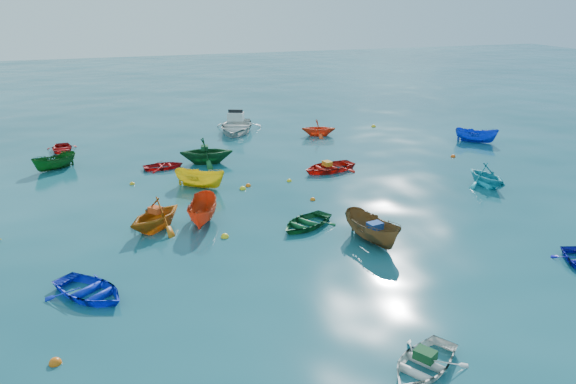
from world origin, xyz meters
name	(u,v)px	position (x,y,z in m)	size (l,w,h in m)	color
ground	(323,236)	(0.00, 0.00, 0.00)	(160.00, 160.00, 0.00)	#093A46
dinghy_blue_sw	(90,296)	(-9.96, -2.35, 0.00)	(2.28, 3.18, 0.66)	#1029CE
dinghy_white_near	(422,369)	(-0.75, -9.78, 0.00)	(2.04, 2.85, 0.59)	white
sampan_brown_mid	(372,242)	(1.80, -1.31, 0.00)	(1.31, 3.47, 1.34)	brown
dinghy_orange_w	(156,229)	(-7.07, 3.09, 0.00)	(2.65, 3.08, 1.62)	#BD6411
sampan_yellow_mid	(200,187)	(-4.10, 8.38, 0.00)	(1.16, 3.07, 1.19)	gold
dinghy_green_e	(306,226)	(-0.37, 1.23, 0.00)	(2.11, 2.95, 0.61)	#13552A
dinghy_cyan_se	(485,186)	(11.34, 3.58, 0.00)	(2.31, 2.68, 1.41)	#1C9CB0
dinghy_red_nw	(164,168)	(-5.64, 12.71, 0.00)	(1.76, 2.47, 0.51)	#B30E10
sampan_orange_n	(204,222)	(-4.83, 3.25, 0.00)	(1.26, 3.34, 1.29)	#BF3612
dinghy_green_n	(207,163)	(-2.87, 12.96, 0.00)	(2.87, 3.33, 1.75)	#124F23
dinghy_red_ne	(328,171)	(3.93, 8.97, 0.00)	(2.44, 3.41, 0.71)	red
sampan_blue_far	(476,142)	(16.84, 12.09, 0.00)	(1.14, 3.03, 1.17)	#0F33BD
dinghy_red_far	(62,151)	(-11.85, 18.89, 0.00)	(2.01, 2.81, 0.58)	#AB0F0E
dinghy_orange_far	(318,136)	(6.62, 17.59, 0.00)	(2.20, 2.56, 1.34)	#EA3F16
sampan_green_far	(56,169)	(-12.03, 14.56, 0.00)	(1.07, 2.84, 1.10)	#114917
motorboat_white	(236,132)	(0.93, 20.85, 0.00)	(3.66, 5.12, 1.66)	silver
tarp_green_a	(425,355)	(-0.67, -9.73, 0.44)	(0.59, 0.45, 0.29)	#114420
tarp_blue_a	(375,226)	(1.83, -1.46, 0.82)	(0.62, 0.47, 0.30)	#193E93
tarp_orange_a	(155,210)	(-7.03, 3.12, 0.95)	(0.57, 0.43, 0.28)	#DD4716
tarp_green_b	(205,148)	(-2.97, 12.98, 1.02)	(0.60, 0.45, 0.29)	#114624
tarp_orange_b	(327,163)	(3.83, 8.95, 0.49)	(0.58, 0.44, 0.28)	orange
buoy_or_a	(55,364)	(-10.93, -6.15, 0.00)	(0.38, 0.38, 0.38)	#D95A0B
buoy_ye_a	(225,237)	(-4.24, 1.21, 0.00)	(0.37, 0.37, 0.37)	yellow
buoy_ye_b	(132,184)	(-7.71, 10.11, 0.00)	(0.29, 0.29, 0.29)	gold
buoy_or_c	(313,200)	(1.20, 4.46, 0.00)	(0.29, 0.29, 0.29)	orange
buoy_ye_c	(289,181)	(1.00, 7.81, 0.00)	(0.29, 0.29, 0.29)	yellow
buoy_or_d	(453,157)	(13.01, 9.23, 0.00)	(0.33, 0.33, 0.33)	#DD4A0C
buoy_ye_d	(243,189)	(-1.90, 7.30, 0.00)	(0.36, 0.36, 0.36)	yellow
buoy_or_e	(248,186)	(-1.48, 7.72, 0.00)	(0.31, 0.31, 0.31)	orange
buoy_ye_e	(374,127)	(11.96, 18.93, 0.00)	(0.38, 0.38, 0.38)	yellow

